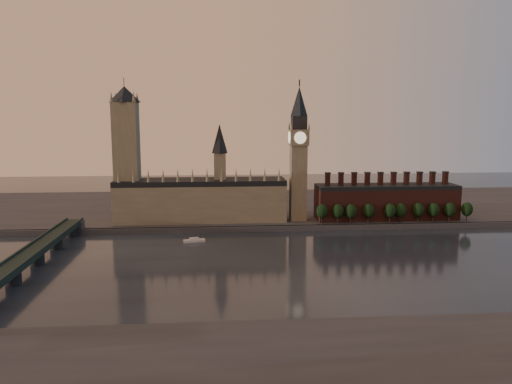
# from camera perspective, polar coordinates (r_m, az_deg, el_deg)

# --- Properties ---
(ground) EXTENTS (900.00, 900.00, 0.00)m
(ground) POSITION_cam_1_polar(r_m,az_deg,el_deg) (284.48, 6.34, -8.56)
(ground) COLOR black
(ground) RESTS_ON ground
(north_bank) EXTENTS (900.00, 182.00, 4.00)m
(north_bank) POSITION_cam_1_polar(r_m,az_deg,el_deg) (455.30, 2.17, -1.71)
(north_bank) COLOR #434448
(north_bank) RESTS_ON ground
(palace_of_westminster) EXTENTS (130.00, 30.30, 74.00)m
(palace_of_westminster) POSITION_cam_1_polar(r_m,az_deg,el_deg) (386.98, -6.24, -0.66)
(palace_of_westminster) COLOR gray
(palace_of_westminster) RESTS_ON north_bank
(victoria_tower) EXTENTS (24.00, 24.00, 108.00)m
(victoria_tower) POSITION_cam_1_polar(r_m,az_deg,el_deg) (388.63, -14.58, 4.72)
(victoria_tower) COLOR gray
(victoria_tower) RESTS_ON north_bank
(big_ben) EXTENTS (15.00, 15.00, 107.00)m
(big_ben) POSITION_cam_1_polar(r_m,az_deg,el_deg) (382.82, 4.88, 4.57)
(big_ben) COLOR gray
(big_ben) RESTS_ON north_bank
(chimney_block) EXTENTS (110.00, 25.00, 37.00)m
(chimney_block) POSITION_cam_1_polar(r_m,az_deg,el_deg) (404.66, 14.64, -1.03)
(chimney_block) COLOR #4C231D
(chimney_block) RESTS_ON north_bank
(embankment_tree_0) EXTENTS (8.60, 8.60, 14.88)m
(embankment_tree_0) POSITION_cam_1_polar(r_m,az_deg,el_deg) (377.17, 7.56, -2.18)
(embankment_tree_0) COLOR black
(embankment_tree_0) RESTS_ON north_bank
(embankment_tree_1) EXTENTS (8.60, 8.60, 14.88)m
(embankment_tree_1) POSITION_cam_1_polar(r_m,az_deg,el_deg) (379.13, 9.36, -2.17)
(embankment_tree_1) COLOR black
(embankment_tree_1) RESTS_ON north_bank
(embankment_tree_2) EXTENTS (8.60, 8.60, 14.88)m
(embankment_tree_2) POSITION_cam_1_polar(r_m,az_deg,el_deg) (380.54, 10.79, -2.16)
(embankment_tree_2) COLOR black
(embankment_tree_2) RESTS_ON north_bank
(embankment_tree_3) EXTENTS (8.60, 8.60, 14.88)m
(embankment_tree_3) POSITION_cam_1_polar(r_m,az_deg,el_deg) (384.84, 12.74, -2.11)
(embankment_tree_3) COLOR black
(embankment_tree_3) RESTS_ON north_bank
(embankment_tree_4) EXTENTS (8.60, 8.60, 14.88)m
(embankment_tree_4) POSITION_cam_1_polar(r_m,az_deg,el_deg) (389.40, 15.08, -2.07)
(embankment_tree_4) COLOR black
(embankment_tree_4) RESTS_ON north_bank
(embankment_tree_5) EXTENTS (8.60, 8.60, 14.88)m
(embankment_tree_5) POSITION_cam_1_polar(r_m,az_deg,el_deg) (393.14, 16.20, -2.01)
(embankment_tree_5) COLOR black
(embankment_tree_5) RESTS_ON north_bank
(embankment_tree_6) EXTENTS (8.60, 8.60, 14.88)m
(embankment_tree_6) POSITION_cam_1_polar(r_m,az_deg,el_deg) (398.48, 18.06, -1.96)
(embankment_tree_6) COLOR black
(embankment_tree_6) RESTS_ON north_bank
(embankment_tree_7) EXTENTS (8.60, 8.60, 14.88)m
(embankment_tree_7) POSITION_cam_1_polar(r_m,az_deg,el_deg) (402.88, 19.63, -1.92)
(embankment_tree_7) COLOR black
(embankment_tree_7) RESTS_ON north_bank
(embankment_tree_8) EXTENTS (8.60, 8.60, 14.88)m
(embankment_tree_8) POSITION_cam_1_polar(r_m,az_deg,el_deg) (407.79, 21.25, -1.88)
(embankment_tree_8) COLOR black
(embankment_tree_8) RESTS_ON north_bank
(embankment_tree_9) EXTENTS (8.60, 8.60, 14.88)m
(embankment_tree_9) POSITION_cam_1_polar(r_m,az_deg,el_deg) (413.84, 22.97, -1.84)
(embankment_tree_9) COLOR black
(embankment_tree_9) RESTS_ON north_bank
(westminster_bridge) EXTENTS (14.00, 200.00, 11.55)m
(westminster_bridge) POSITION_cam_1_polar(r_m,az_deg,el_deg) (293.68, -25.04, -7.27)
(westminster_bridge) COLOR #1C2B26
(westminster_bridge) RESTS_ON ground
(river_boat) EXTENTS (15.01, 7.38, 2.89)m
(river_boat) POSITION_cam_1_polar(r_m,az_deg,el_deg) (340.16, -7.08, -5.50)
(river_boat) COLOR silver
(river_boat) RESTS_ON ground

